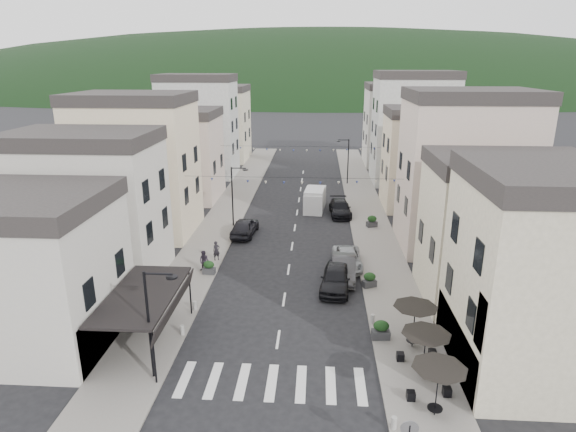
# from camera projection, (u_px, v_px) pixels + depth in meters

# --- Properties ---
(ground) EXTENTS (700.00, 700.00, 0.00)m
(ground) POSITION_uv_depth(u_px,v_px,m) (268.00, 410.00, 22.58)
(ground) COLOR black
(ground) RESTS_ON ground
(sidewalk_left) EXTENTS (4.00, 76.00, 0.12)m
(sidewalk_left) POSITION_uv_depth(u_px,v_px,m) (230.00, 208.00, 53.41)
(sidewalk_left) COLOR slate
(sidewalk_left) RESTS_ON ground
(sidewalk_right) EXTENTS (4.00, 76.00, 0.12)m
(sidewalk_right) POSITION_uv_depth(u_px,v_px,m) (366.00, 211.00, 52.51)
(sidewalk_right) COLOR slate
(sidewalk_right) RESTS_ON ground
(hill_backdrop) EXTENTS (640.00, 360.00, 70.00)m
(hill_backdrop) POSITION_uv_depth(u_px,v_px,m) (316.00, 87.00, 307.58)
(hill_backdrop) COLOR black
(hill_backdrop) RESTS_ON ground
(boutique_building) EXTENTS (12.00, 8.00, 8.00)m
(boutique_building) POSITION_uv_depth(u_px,v_px,m) (2.00, 278.00, 27.03)
(boutique_building) COLOR beige
(boutique_building) RESTS_ON ground
(bistro_building) EXTENTS (10.00, 8.00, 10.00)m
(bistro_building) POSITION_uv_depth(u_px,v_px,m) (563.00, 284.00, 23.98)
(bistro_building) COLOR #B5AC90
(bistro_building) RESTS_ON ground
(boutique_awning) EXTENTS (3.77, 7.50, 3.28)m
(boutique_awning) POSITION_uv_depth(u_px,v_px,m) (147.00, 296.00, 26.81)
(boutique_awning) COLOR black
(boutique_awning) RESTS_ON ground
(buildings_row_left) EXTENTS (10.20, 54.16, 14.00)m
(buildings_row_left) POSITION_uv_depth(u_px,v_px,m) (179.00, 145.00, 57.43)
(buildings_row_left) COLOR beige
(buildings_row_left) RESTS_ON ground
(buildings_row_right) EXTENTS (10.20, 54.16, 14.50)m
(buildings_row_right) POSITION_uv_depth(u_px,v_px,m) (427.00, 147.00, 54.54)
(buildings_row_right) COLOR #B5AC90
(buildings_row_right) RESTS_ON ground
(cafe_terrace) EXTENTS (2.50, 8.10, 2.53)m
(cafe_terrace) POSITION_uv_depth(u_px,v_px,m) (426.00, 339.00, 24.06)
(cafe_terrace) COLOR black
(cafe_terrace) RESTS_ON ground
(streetlamp_left_near) EXTENTS (1.70, 0.56, 6.00)m
(streetlamp_left_near) POSITION_uv_depth(u_px,v_px,m) (153.00, 314.00, 23.69)
(streetlamp_left_near) COLOR black
(streetlamp_left_near) RESTS_ON ground
(streetlamp_left_far) EXTENTS (1.70, 0.56, 6.00)m
(streetlamp_left_far) POSITION_uv_depth(u_px,v_px,m) (235.00, 190.00, 46.49)
(streetlamp_left_far) COLOR black
(streetlamp_left_far) RESTS_ON ground
(streetlamp_right_far) EXTENTS (1.70, 0.56, 6.00)m
(streetlamp_right_far) POSITION_uv_depth(u_px,v_px,m) (346.00, 157.00, 62.90)
(streetlamp_right_far) COLOR black
(streetlamp_right_far) RESTS_ON ground
(bollards) EXTENTS (11.66, 10.26, 0.60)m
(bollards) POSITION_uv_depth(u_px,v_px,m) (277.00, 338.00, 27.68)
(bollards) COLOR gray
(bollards) RESTS_ON ground
(bunting_near) EXTENTS (19.00, 0.28, 0.62)m
(bunting_near) POSITION_uv_depth(u_px,v_px,m) (293.00, 181.00, 41.75)
(bunting_near) COLOR black
(bunting_near) RESTS_ON ground
(bunting_far) EXTENTS (19.00, 0.28, 0.62)m
(bunting_far) POSITION_uv_depth(u_px,v_px,m) (300.00, 149.00, 56.95)
(bunting_far) COLOR black
(bunting_far) RESTS_ON ground
(parked_car_a) EXTENTS (2.61, 5.26, 1.72)m
(parked_car_a) POSITION_uv_depth(u_px,v_px,m) (336.00, 278.00, 34.33)
(parked_car_a) COLOR black
(parked_car_a) RESTS_ON ground
(parked_car_b) EXTENTS (2.01, 5.08, 1.65)m
(parked_car_b) POSITION_uv_depth(u_px,v_px,m) (344.00, 268.00, 36.05)
(parked_car_b) COLOR #323234
(parked_car_b) RESTS_ON ground
(parked_car_c) EXTENTS (2.33, 4.91, 1.36)m
(parked_car_c) POSITION_uv_depth(u_px,v_px,m) (347.00, 259.00, 38.12)
(parked_car_c) COLOR #999DA1
(parked_car_c) RESTS_ON ground
(parked_car_d) EXTENTS (2.42, 5.33, 1.51)m
(parked_car_d) POSITION_uv_depth(u_px,v_px,m) (340.00, 208.00, 50.97)
(parked_car_d) COLOR black
(parked_car_d) RESTS_ON ground
(parked_car_e) EXTENTS (2.40, 5.05, 1.67)m
(parked_car_e) POSITION_uv_depth(u_px,v_px,m) (245.00, 227.00, 45.06)
(parked_car_e) COLOR black
(parked_car_e) RESTS_ON ground
(delivery_van) EXTENTS (2.46, 5.28, 2.45)m
(delivery_van) POSITION_uv_depth(u_px,v_px,m) (315.00, 199.00, 52.76)
(delivery_van) COLOR silver
(delivery_van) RESTS_ON ground
(pedestrian_a) EXTENTS (0.70, 0.63, 1.61)m
(pedestrian_a) POSITION_uv_depth(u_px,v_px,m) (216.00, 251.00, 39.07)
(pedestrian_a) COLOR black
(pedestrian_a) RESTS_ON sidewalk_left
(pedestrian_b) EXTENTS (0.93, 0.79, 1.66)m
(pedestrian_b) POSITION_uv_depth(u_px,v_px,m) (204.00, 261.00, 36.98)
(pedestrian_b) COLOR #29212D
(pedestrian_b) RESTS_ON sidewalk_left
(planter_la) EXTENTS (1.22, 0.88, 1.23)m
(planter_la) POSITION_uv_depth(u_px,v_px,m) (144.00, 318.00, 29.26)
(planter_la) COLOR #28282A
(planter_la) RESTS_ON sidewalk_left
(planter_lb) EXTENTS (0.98, 0.59, 1.05)m
(planter_lb) POSITION_uv_depth(u_px,v_px,m) (209.00, 267.00, 36.61)
(planter_lb) COLOR #323235
(planter_lb) RESTS_ON sidewalk_left
(planter_ra) EXTENTS (1.09, 0.66, 1.17)m
(planter_ra) POSITION_uv_depth(u_px,v_px,m) (381.00, 330.00, 28.00)
(planter_ra) COLOR #2E2E30
(planter_ra) RESTS_ON sidewalk_right
(planter_rb) EXTENTS (1.12, 0.90, 1.10)m
(planter_rb) POSITION_uv_depth(u_px,v_px,m) (369.00, 280.00, 34.49)
(planter_rb) COLOR #2E2E31
(planter_rb) RESTS_ON sidewalk_right
(planter_rc) EXTENTS (1.15, 0.90, 1.14)m
(planter_rc) POSITION_uv_depth(u_px,v_px,m) (372.00, 221.00, 47.06)
(planter_rc) COLOR #2D2D30
(planter_rc) RESTS_ON sidewalk_right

